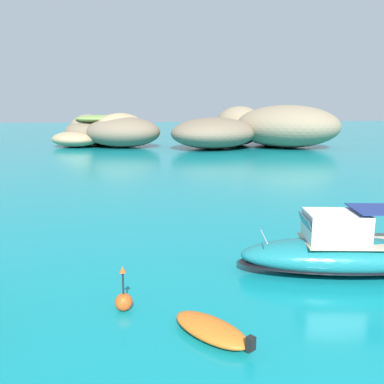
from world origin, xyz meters
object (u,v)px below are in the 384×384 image
islet_small (107,131)px  channel_buoy (124,300)px  dinghy_tender (211,329)px  islet_large (260,129)px  motorboat_teal (343,252)px

islet_small → channel_buoy: size_ratio=15.17×
islet_small → dinghy_tender: 63.12m
channel_buoy → islet_large: bearing=66.4°
motorboat_teal → dinghy_tender: motorboat_teal is taller
islet_large → channel_buoy: (-23.76, -54.40, -2.70)m
islet_small → channel_buoy: (1.64, -60.93, -2.22)m
dinghy_tender → channel_buoy: (-2.39, 2.01, 0.11)m
islet_large → dinghy_tender: 60.39m
islet_small → dinghy_tender: bearing=-86.3°
channel_buoy → islet_small: bearing=91.5°
islet_small → motorboat_teal: 60.20m
islet_large → channel_buoy: size_ratio=22.79×
islet_large → islet_small: (-25.40, 6.54, -0.48)m
islet_large → dinghy_tender: islet_large is taller
islet_small → channel_buoy: bearing=-88.5°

